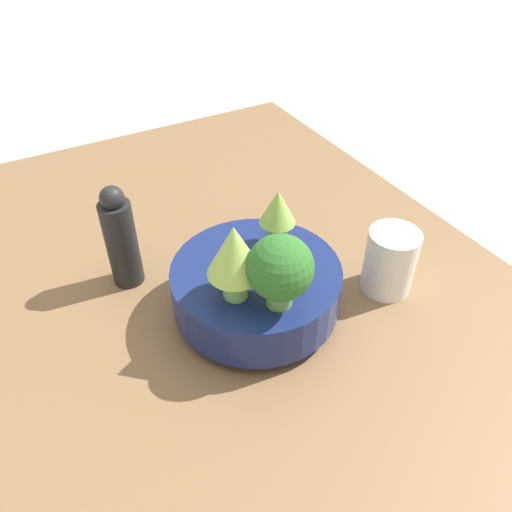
{
  "coord_description": "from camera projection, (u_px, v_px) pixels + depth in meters",
  "views": [
    {
      "loc": [
        -0.35,
        0.22,
        0.5
      ],
      "look_at": [
        0.04,
        0.01,
        0.14
      ],
      "focal_mm": 35.0,
      "sensor_mm": 36.0,
      "label": 1
    }
  ],
  "objects": [
    {
      "name": "cup",
      "position": [
        390.0,
        261.0,
        0.64
      ],
      "size": [
        0.07,
        0.07,
        0.09
      ],
      "color": "silver",
      "rests_on": "table"
    },
    {
      "name": "table",
      "position": [
        275.0,
        340.0,
        0.63
      ],
      "size": [
        1.2,
        0.7,
        0.04
      ],
      "color": "brown",
      "rests_on": "ground_plane"
    },
    {
      "name": "bowl",
      "position": [
        256.0,
        287.0,
        0.61
      ],
      "size": [
        0.21,
        0.21,
        0.07
      ],
      "color": "navy",
      "rests_on": "table"
    },
    {
      "name": "broccoli_floret_left",
      "position": [
        280.0,
        269.0,
        0.51
      ],
      "size": [
        0.07,
        0.07,
        0.09
      ],
      "color": "#609347",
      "rests_on": "bowl"
    },
    {
      "name": "romanesco_piece_far",
      "position": [
        234.0,
        254.0,
        0.52
      ],
      "size": [
        0.06,
        0.06,
        0.09
      ],
      "color": "#7AB256",
      "rests_on": "bowl"
    },
    {
      "name": "ground_plane",
      "position": [
        275.0,
        351.0,
        0.64
      ],
      "size": [
        6.0,
        6.0,
        0.0
      ],
      "primitive_type": "plane",
      "color": "#ADA89E"
    },
    {
      "name": "pepper_mill",
      "position": [
        121.0,
        239.0,
        0.64
      ],
      "size": [
        0.04,
        0.04,
        0.15
      ],
      "color": "black",
      "rests_on": "table"
    },
    {
      "name": "romanesco_piece_near",
      "position": [
        278.0,
        213.0,
        0.59
      ],
      "size": [
        0.04,
        0.04,
        0.08
      ],
      "color": "#6BA34C",
      "rests_on": "bowl"
    }
  ]
}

